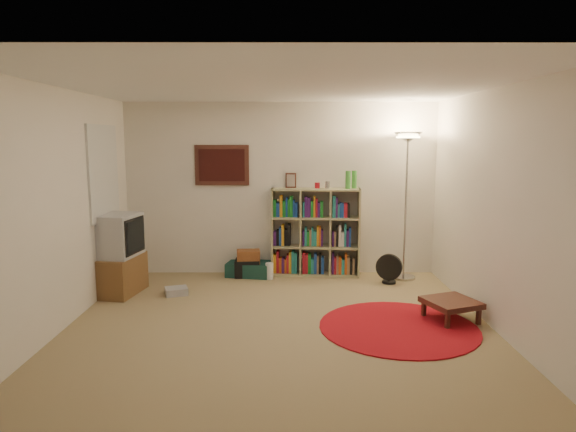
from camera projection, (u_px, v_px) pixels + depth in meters
name	position (u px, v px, depth m)	size (l,w,h in m)	color
room	(273.00, 209.00, 5.30)	(4.54, 4.54, 2.54)	#8F7A53
bookshelf	(314.00, 233.00, 7.47)	(1.30, 0.47, 1.53)	tan
floor_lamp	(407.00, 158.00, 7.08)	(0.51, 0.51, 2.07)	#ACACB0
floor_fan	(389.00, 269.00, 7.04)	(0.36, 0.25, 0.41)	black
tv_stand	(118.00, 256.00, 6.55)	(0.60, 0.78, 1.03)	brown
dvd_box	(176.00, 291.00, 6.56)	(0.33, 0.31, 0.09)	#ABABB0
suitcase	(249.00, 269.00, 7.47)	(0.68, 0.51, 0.20)	#133630
wicker_basket	(248.00, 257.00, 7.40)	(0.35, 0.26, 0.19)	brown
duffel_bag	(248.00, 268.00, 7.43)	(0.36, 0.30, 0.25)	black
paper_towel	(269.00, 271.00, 7.28)	(0.12, 0.12, 0.23)	white
red_rug	(398.00, 327.00, 5.41)	(1.67, 1.67, 0.01)	maroon
side_table	(451.00, 303.00, 5.60)	(0.66, 0.66, 0.23)	#3C1B15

